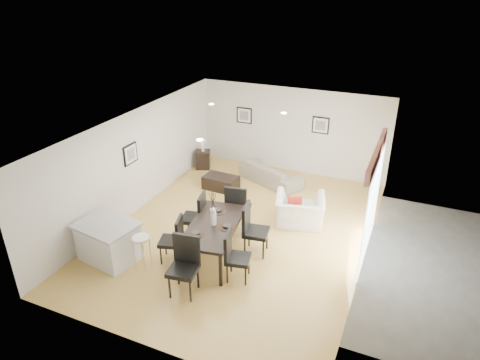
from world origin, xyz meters
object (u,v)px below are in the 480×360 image
at_px(coffee_table, 221,183).
at_px(bar_stool, 141,242).
at_px(dining_chair_efar, 252,227).
at_px(side_table, 203,159).
at_px(armchair, 300,210).
at_px(sofa, 270,173).
at_px(dining_chair_wnear, 175,237).
at_px(dining_chair_wfar, 197,214).
at_px(dining_chair_enear, 234,254).
at_px(dining_chair_head, 185,261).
at_px(dining_table, 214,228).
at_px(kitchen_island, 109,241).
at_px(dining_chair_foot, 237,205).

bearing_deg(coffee_table, bar_stool, -85.52).
distance_m(dining_chair_efar, side_table, 4.96).
bearing_deg(armchair, sofa, -68.22).
relative_size(dining_chair_wnear, coffee_table, 1.09).
distance_m(dining_chair_wfar, coffee_table, 2.69).
relative_size(dining_chair_wnear, dining_chair_enear, 0.99).
bearing_deg(dining_chair_enear, coffee_table, 17.28).
bearing_deg(dining_chair_efar, bar_stool, 118.81).
height_order(dining_chair_enear, dining_chair_head, dining_chair_head).
relative_size(dining_chair_head, coffee_table, 1.23).
bearing_deg(dining_table, dining_chair_head, -99.54).
bearing_deg(coffee_table, armchair, -17.53).
distance_m(kitchen_island, bar_stool, 0.91).
bearing_deg(dining_chair_efar, dining_chair_foot, 33.60).
xyz_separation_m(dining_table, side_table, (-2.53, 4.24, -0.46)).
distance_m(sofa, dining_table, 4.13).
distance_m(dining_chair_wfar, dining_chair_efar, 1.41).
bearing_deg(dining_table, dining_chair_enear, -45.10).
bearing_deg(kitchen_island, armchair, 50.68).
height_order(sofa, bar_stool, bar_stool).
relative_size(dining_chair_enear, kitchen_island, 0.77).
distance_m(dining_chair_efar, dining_chair_head, 1.87).
relative_size(dining_chair_wfar, kitchen_island, 0.82).
height_order(dining_chair_wnear, coffee_table, dining_chair_wnear).
relative_size(sofa, coffee_table, 2.02).
distance_m(dining_chair_wfar, dining_chair_foot, 1.02).
bearing_deg(dining_chair_enear, dining_chair_head, 122.20).
xyz_separation_m(dining_chair_wfar, dining_chair_foot, (0.72, 0.71, 0.03)).
xyz_separation_m(dining_chair_enear, coffee_table, (-2.05, 3.62, -0.41)).
xyz_separation_m(coffee_table, side_table, (-1.19, 1.14, 0.10)).
height_order(dining_table, dining_chair_enear, dining_chair_enear).
bearing_deg(dining_chair_wfar, coffee_table, -178.71).
bearing_deg(dining_chair_efar, dining_chair_wfar, 79.54).
bearing_deg(dining_chair_wnear, coffee_table, 172.99).
xyz_separation_m(armchair, coffee_table, (-2.69, 1.00, -0.19)).
bearing_deg(dining_chair_foot, bar_stool, 53.64).
bearing_deg(dining_chair_efar, side_table, 31.83).
relative_size(sofa, side_table, 3.41).
distance_m(dining_chair_enear, side_table, 5.77).
xyz_separation_m(sofa, dining_chair_foot, (0.16, -2.86, 0.39)).
distance_m(dining_chair_wfar, kitchen_island, 2.08).
relative_size(dining_chair_wnear, side_table, 1.83).
height_order(dining_chair_head, dining_chair_foot, dining_chair_head).
relative_size(dining_chair_enear, dining_chair_foot, 0.90).
bearing_deg(dining_table, sofa, 83.21).
xyz_separation_m(sofa, dining_chair_wnear, (-0.57, -4.58, 0.31)).
height_order(dining_table, coffee_table, dining_table).
bearing_deg(kitchen_island, dining_chair_foot, 55.42).
height_order(dining_chair_wnear, dining_chair_foot, dining_chair_foot).
bearing_deg(dining_chair_enear, side_table, 22.02).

